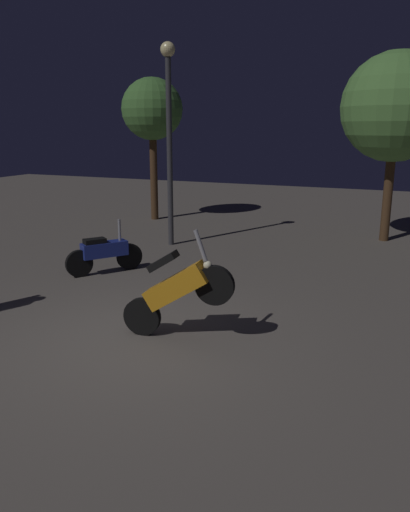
# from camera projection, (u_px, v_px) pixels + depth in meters

# --- Properties ---
(ground_plane) EXTENTS (40.00, 40.00, 0.00)m
(ground_plane) POSITION_uv_depth(u_px,v_px,m) (129.00, 342.00, 7.10)
(ground_plane) COLOR #605951
(motorcycle_orange_foreground) EXTENTS (1.66, 0.41, 1.63)m
(motorcycle_orange_foreground) POSITION_uv_depth(u_px,v_px,m) (177.00, 290.00, 7.03)
(motorcycle_orange_foreground) COLOR black
(motorcycle_orange_foreground) RESTS_ON ground_plane
(motorcycle_blue_parked_left) EXTENTS (1.04, 1.42, 1.11)m
(motorcycle_blue_parked_left) POSITION_uv_depth(u_px,v_px,m) (104.00, 253.00, 10.37)
(motorcycle_blue_parked_left) COLOR black
(motorcycle_blue_parked_left) RESTS_ON ground_plane
(streetlamp_near) EXTENTS (0.36, 0.36, 4.94)m
(streetlamp_near) POSITION_uv_depth(u_px,v_px,m) (169.00, 120.00, 12.24)
(streetlamp_near) COLOR #38383D
(streetlamp_near) RESTS_ON ground_plane
(tree_left_bg) EXTENTS (2.76, 2.76, 4.84)m
(tree_left_bg) POSITION_uv_depth(u_px,v_px,m) (396.00, 108.00, 12.63)
(tree_left_bg) COLOR #4C331E
(tree_left_bg) RESTS_ON ground_plane
(tree_center_bg) EXTENTS (1.94, 1.94, 4.50)m
(tree_center_bg) POSITION_uv_depth(u_px,v_px,m) (152.00, 110.00, 15.74)
(tree_center_bg) COLOR #4C331E
(tree_center_bg) RESTS_ON ground_plane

